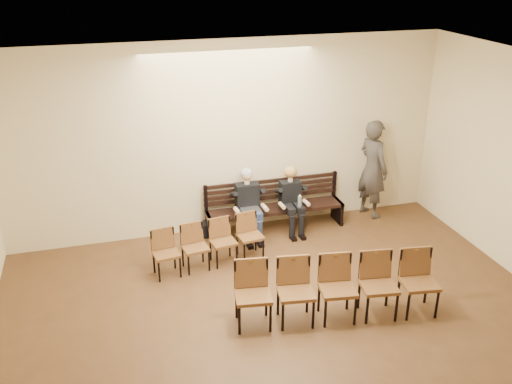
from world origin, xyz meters
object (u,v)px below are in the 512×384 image
bench (275,218)px  bag (211,228)px  water_bottle (300,207)px  chair_row_back (338,290)px  seated_woman (292,203)px  laptop (251,210)px  seated_man (249,205)px  passerby (373,162)px  chair_row_front (209,245)px

bench → bag: bench is taller
water_bottle → bag: (-1.55, 0.43, -0.43)m
bench → chair_row_back: (-0.01, -2.90, 0.25)m
seated_woman → bag: seated_woman is taller
bag → bench: bearing=-4.8°
laptop → bag: laptop is taller
seated_man → bag: seated_man is taller
seated_man → passerby: passerby is taller
water_bottle → chair_row_front: chair_row_front is taller
seated_man → bag: 0.84m
passerby → bench: bearing=74.7°
passerby → water_bottle: bearing=86.5°
seated_man → passerby: bearing=4.8°
bag → chair_row_back: size_ratio=0.12×
seated_man → laptop: 0.13m
seated_woman → passerby: (1.72, 0.21, 0.57)m
bag → chair_row_back: chair_row_back is taller
laptop → bag: 0.86m
bench → passerby: size_ratio=1.17×
chair_row_back → water_bottle: bearing=90.3°
seated_woman → chair_row_front: 1.93m
seated_woman → bag: 1.55m
laptop → passerby: size_ratio=0.15×
laptop → chair_row_front: (-0.91, -0.73, -0.19)m
passerby → chair_row_back: size_ratio=0.77×
seated_man → water_bottle: 0.93m
seated_woman → laptop: 0.83m
bench → bag: (-1.20, 0.10, -0.09)m
seated_man → passerby: 2.60m
seated_man → bench: bearing=12.4°
bench → seated_woman: size_ratio=2.37×
bench → passerby: bearing=2.7°
bench → water_bottle: 0.59m
seated_man → water_bottle: bearing=-13.2°
seated_woman → water_bottle: bearing=-69.8°
laptop → bag: bearing=166.3°
seated_woman → bench: bearing=156.7°
bag → chair_row_front: chair_row_front is taller
water_bottle → bag: 1.67m
bag → seated_man: bearing=-18.6°
bench → seated_man: seated_man is taller
bag → water_bottle: bearing=-15.5°
seated_woman → chair_row_back: 2.80m
seated_man → water_bottle: size_ratio=5.38×
seated_woman → chair_row_back: size_ratio=0.38×
bench → chair_row_back: bearing=-90.3°
water_bottle → bench: bearing=137.1°
seated_man → bag: (-0.65, 0.22, -0.49)m
chair_row_front → chair_row_back: bearing=-61.5°
seated_man → seated_woman: bearing=0.0°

